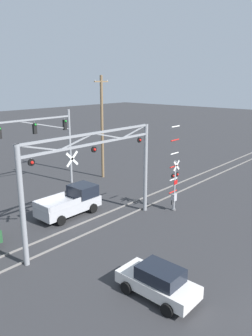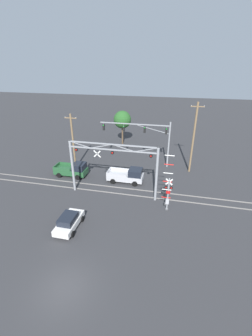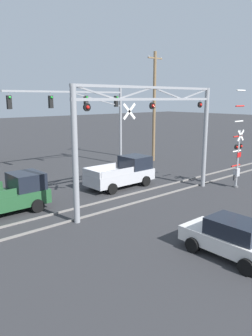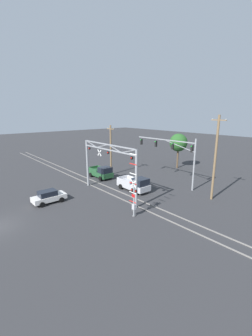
{
  "view_description": "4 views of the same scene",
  "coord_description": "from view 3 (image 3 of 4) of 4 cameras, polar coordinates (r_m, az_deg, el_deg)",
  "views": [
    {
      "loc": [
        -13.42,
        -1.45,
        9.69
      ],
      "look_at": [
        2.01,
        12.25,
        4.15
      ],
      "focal_mm": 35.0,
      "sensor_mm": 36.0,
      "label": 1
    },
    {
      "loc": [
        6.81,
        -9.74,
        14.98
      ],
      "look_at": [
        1.62,
        13.01,
        3.88
      ],
      "focal_mm": 24.0,
      "sensor_mm": 36.0,
      "label": 2
    },
    {
      "loc": [
        -13.37,
        0.05,
        6.03
      ],
      "look_at": [
        -1.83,
        13.25,
        2.25
      ],
      "focal_mm": 35.0,
      "sensor_mm": 36.0,
      "label": 3
    },
    {
      "loc": [
        22.35,
        -2.92,
        10.46
      ],
      "look_at": [
        2.41,
        13.96,
        3.94
      ],
      "focal_mm": 24.0,
      "sensor_mm": 36.0,
      "label": 4
    }
  ],
  "objects": [
    {
      "name": "crossing_signal_mast",
      "position": [
        23.32,
        18.84,
        1.91
      ],
      "size": [
        1.12,
        0.35,
        6.53
      ],
      "color": "gray",
      "rests_on": "ground_plane"
    },
    {
      "name": "utility_pole_right",
      "position": [
        31.55,
        4.93,
        10.67
      ],
      "size": [
        1.8,
        0.28,
        10.18
      ],
      "color": "brown",
      "rests_on": "ground_plane"
    },
    {
      "name": "pickup_truck_lead",
      "position": [
        22.61,
        -0.42,
        -0.84
      ],
      "size": [
        4.84,
        2.25,
        2.01
      ],
      "color": "#B7B7BC",
      "rests_on": "ground_plane"
    },
    {
      "name": "sedan_waiting",
      "position": [
        13.49,
        17.97,
        -11.49
      ],
      "size": [
        1.92,
        3.84,
        1.5
      ],
      "color": "silver",
      "rests_on": "ground_plane"
    },
    {
      "name": "rail_track_near",
      "position": [
        19.82,
        3.72,
        -5.44
      ],
      "size": [
        80.0,
        0.08,
        0.1
      ],
      "primitive_type": "cube",
      "color": "gray",
      "rests_on": "ground_plane"
    },
    {
      "name": "pickup_truck_following",
      "position": [
        18.58,
        -19.72,
        -4.45
      ],
      "size": [
        4.58,
        2.25,
        2.01
      ],
      "color": "#23512D",
      "rests_on": "ground_plane"
    },
    {
      "name": "crossing_gantry",
      "position": [
        18.77,
        4.49,
        6.68
      ],
      "size": [
        10.6,
        0.3,
        6.66
      ],
      "color": "gray",
      "rests_on": "ground_plane"
    },
    {
      "name": "rail_track_far",
      "position": [
        20.81,
        0.93,
        -4.55
      ],
      "size": [
        80.0,
        0.08,
        0.1
      ],
      "primitive_type": "cube",
      "color": "gray",
      "rests_on": "ground_plane"
    },
    {
      "name": "traffic_signal_span",
      "position": [
        28.11,
        -5.71,
        9.95
      ],
      "size": [
        10.78,
        0.39,
        7.09
      ],
      "color": "gray",
      "rests_on": "ground_plane"
    }
  ]
}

